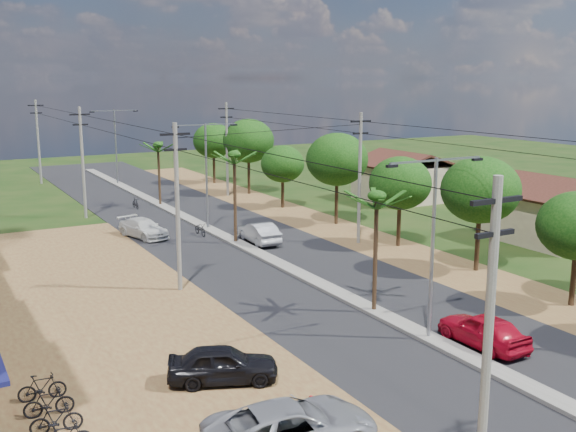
% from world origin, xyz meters
% --- Properties ---
extents(ground, '(160.00, 160.00, 0.00)m').
position_xyz_m(ground, '(0.00, 0.00, 0.00)').
color(ground, black).
rests_on(ground, ground).
extents(road, '(12.00, 110.00, 0.04)m').
position_xyz_m(road, '(0.00, 15.00, 0.02)').
color(road, black).
rests_on(road, ground).
extents(median, '(1.00, 90.00, 0.18)m').
position_xyz_m(median, '(0.00, 18.00, 0.09)').
color(median, '#605E56').
rests_on(median, ground).
extents(dirt_lot_west, '(18.00, 46.00, 0.04)m').
position_xyz_m(dirt_lot_west, '(-15.00, 8.00, 0.02)').
color(dirt_lot_west, brown).
rests_on(dirt_lot_west, ground).
extents(dirt_shoulder_east, '(5.00, 90.00, 0.03)m').
position_xyz_m(dirt_shoulder_east, '(8.50, 15.00, 0.01)').
color(dirt_shoulder_east, brown).
rests_on(dirt_shoulder_east, ground).
extents(house_east_near, '(7.60, 7.50, 4.60)m').
position_xyz_m(house_east_near, '(20.00, 10.00, 2.39)').
color(house_east_near, tan).
rests_on(house_east_near, ground).
extents(house_east_far, '(7.60, 7.50, 4.60)m').
position_xyz_m(house_east_far, '(21.00, 28.00, 2.39)').
color(house_east_far, tan).
rests_on(house_east_far, ground).
extents(tree_east_c, '(4.60, 4.60, 6.83)m').
position_xyz_m(tree_east_c, '(9.70, 7.00, 4.86)').
color(tree_east_c, black).
rests_on(tree_east_c, ground).
extents(tree_east_d, '(4.20, 4.20, 6.13)m').
position_xyz_m(tree_east_d, '(9.40, 14.00, 4.34)').
color(tree_east_d, black).
rests_on(tree_east_d, ground).
extents(tree_east_e, '(4.80, 4.80, 7.14)m').
position_xyz_m(tree_east_e, '(9.60, 22.00, 5.09)').
color(tree_east_e, black).
rests_on(tree_east_e, ground).
extents(tree_east_f, '(3.80, 3.80, 5.52)m').
position_xyz_m(tree_east_f, '(9.20, 30.00, 3.89)').
color(tree_east_f, black).
rests_on(tree_east_f, ground).
extents(tree_east_g, '(5.00, 5.00, 7.38)m').
position_xyz_m(tree_east_g, '(9.80, 38.00, 5.24)').
color(tree_east_g, black).
rests_on(tree_east_g, ground).
extents(tree_east_h, '(4.40, 4.40, 6.52)m').
position_xyz_m(tree_east_h, '(9.50, 46.00, 4.64)').
color(tree_east_h, black).
rests_on(tree_east_h, ground).
extents(palm_median_near, '(2.00, 2.00, 6.15)m').
position_xyz_m(palm_median_near, '(0.00, 4.00, 5.54)').
color(palm_median_near, black).
rests_on(palm_median_near, ground).
extents(palm_median_mid, '(2.00, 2.00, 6.55)m').
position_xyz_m(palm_median_mid, '(0.00, 20.00, 5.90)').
color(palm_median_mid, black).
rests_on(palm_median_mid, ground).
extents(palm_median_far, '(2.00, 2.00, 5.85)m').
position_xyz_m(palm_median_far, '(0.00, 36.00, 5.26)').
color(palm_median_far, black).
rests_on(palm_median_far, ground).
extents(streetlight_near, '(5.10, 0.18, 8.00)m').
position_xyz_m(streetlight_near, '(0.00, 0.00, 4.79)').
color(streetlight_near, gray).
rests_on(streetlight_near, ground).
extents(streetlight_mid, '(5.10, 0.18, 8.00)m').
position_xyz_m(streetlight_mid, '(0.00, 25.00, 4.79)').
color(streetlight_mid, gray).
rests_on(streetlight_mid, ground).
extents(streetlight_far, '(5.10, 0.18, 8.00)m').
position_xyz_m(streetlight_far, '(0.00, 50.00, 4.79)').
color(streetlight_far, gray).
rests_on(streetlight_far, ground).
extents(utility_pole_w_a, '(1.60, 0.24, 9.00)m').
position_xyz_m(utility_pole_w_a, '(-7.00, -10.00, 4.76)').
color(utility_pole_w_a, '#605E56').
rests_on(utility_pole_w_a, ground).
extents(utility_pole_w_b, '(1.60, 0.24, 9.00)m').
position_xyz_m(utility_pole_w_b, '(-7.00, 12.00, 4.76)').
color(utility_pole_w_b, '#605E56').
rests_on(utility_pole_w_b, ground).
extents(utility_pole_w_c, '(1.60, 0.24, 9.00)m').
position_xyz_m(utility_pole_w_c, '(-7.00, 34.00, 4.76)').
color(utility_pole_w_c, '#605E56').
rests_on(utility_pole_w_c, ground).
extents(utility_pole_w_d, '(1.60, 0.24, 9.00)m').
position_xyz_m(utility_pole_w_d, '(-7.00, 55.00, 4.76)').
color(utility_pole_w_d, '#605E56').
rests_on(utility_pole_w_d, ground).
extents(utility_pole_e_b, '(1.60, 0.24, 9.00)m').
position_xyz_m(utility_pole_e_b, '(7.50, 16.00, 4.76)').
color(utility_pole_e_b, '#605E56').
rests_on(utility_pole_e_b, ground).
extents(utility_pole_e_c, '(1.60, 0.24, 9.00)m').
position_xyz_m(utility_pole_e_c, '(7.50, 38.00, 4.76)').
color(utility_pole_e_c, '#605E56').
rests_on(utility_pole_e_c, ground).
extents(car_red_near, '(1.75, 4.28, 1.45)m').
position_xyz_m(car_red_near, '(1.50, -1.70, 0.73)').
color(car_red_near, '#9E081B').
rests_on(car_red_near, ground).
extents(car_silver_mid, '(1.79, 4.47, 1.45)m').
position_xyz_m(car_silver_mid, '(1.50, 19.35, 0.72)').
color(car_silver_mid, gray).
rests_on(car_silver_mid, ground).
extents(car_white_far, '(3.00, 4.90, 1.33)m').
position_xyz_m(car_white_far, '(-5.00, 24.87, 0.66)').
color(car_white_far, '#B6B6B1').
rests_on(car_white_far, ground).
extents(car_parked_silver, '(5.66, 3.08, 1.51)m').
position_xyz_m(car_parked_silver, '(-9.61, -4.81, 0.75)').
color(car_parked_silver, gray).
rests_on(car_parked_silver, ground).
extents(car_parked_dark, '(4.44, 3.11, 1.40)m').
position_xyz_m(car_parked_dark, '(-9.53, 0.54, 0.70)').
color(car_parked_dark, black).
rests_on(car_parked_dark, ground).
extents(moto_rider_west_a, '(0.65, 1.80, 0.94)m').
position_xyz_m(moto_rider_west_a, '(-1.20, 23.48, 0.47)').
color(moto_rider_west_a, black).
rests_on(moto_rider_west_a, ground).
extents(moto_rider_west_b, '(0.48, 1.57, 0.94)m').
position_xyz_m(moto_rider_west_b, '(-2.33, 35.75, 0.47)').
color(moto_rider_west_b, black).
rests_on(moto_rider_west_b, ground).
extents(roadside_sign, '(0.55, 1.10, 0.96)m').
position_xyz_m(roadside_sign, '(-8.00, -4.14, 0.48)').
color(roadside_sign, '#9F0E15').
rests_on(roadside_sign, ground).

